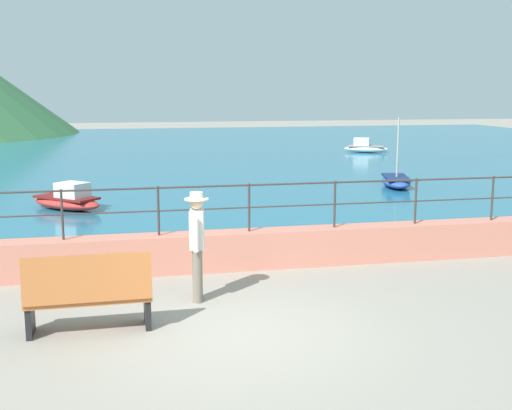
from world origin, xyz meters
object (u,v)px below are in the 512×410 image
at_px(boat_2, 365,147).
at_px(boat_1, 68,200).
at_px(person_walking, 197,241).
at_px(bench_main, 89,294).
at_px(boat_3, 396,181).

bearing_deg(boat_2, boat_1, -135.62).
bearing_deg(boat_1, person_walking, -72.93).
xyz_separation_m(bench_main, boat_1, (-0.95, 9.42, -0.23)).
bearing_deg(boat_3, boat_1, -169.18).
height_order(person_walking, boat_1, person_walking).
bearing_deg(person_walking, boat_2, 62.44).
distance_m(bench_main, boat_2, 26.78).
distance_m(boat_2, boat_3, 12.37).
height_order(bench_main, boat_2, bench_main).
height_order(bench_main, boat_3, boat_3).
distance_m(bench_main, person_walking, 1.98).
bearing_deg(boat_3, person_walking, -127.71).
bearing_deg(person_walking, boat_3, 52.29).
relative_size(person_walking, boat_2, 0.71).
relative_size(bench_main, boat_3, 0.70).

